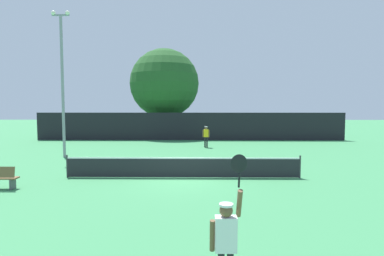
{
  "coord_description": "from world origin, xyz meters",
  "views": [
    {
      "loc": [
        0.63,
        -14.67,
        3.39
      ],
      "look_at": [
        0.35,
        5.55,
        1.95
      ],
      "focal_mm": 29.68,
      "sensor_mm": 36.0,
      "label": 1
    }
  ],
  "objects_px": {
    "player_receiving": "(206,135)",
    "parked_car_near": "(171,127)",
    "light_pole": "(62,76)",
    "large_tree": "(164,83)",
    "parked_car_mid": "(213,128)",
    "tennis_ball": "(163,172)",
    "player_serving": "(226,235)",
    "parked_car_far": "(246,126)"
  },
  "relations": [
    {
      "from": "light_pole",
      "to": "parked_car_mid",
      "type": "xyz_separation_m",
      "value": [
        10.6,
        16.82,
        -4.5
      ]
    },
    {
      "from": "light_pole",
      "to": "parked_car_near",
      "type": "distance_m",
      "value": 19.11
    },
    {
      "from": "player_receiving",
      "to": "light_pole",
      "type": "xyz_separation_m",
      "value": [
        -9.43,
        -4.97,
        4.23
      ]
    },
    {
      "from": "tennis_ball",
      "to": "player_receiving",
      "type": "bearing_deg",
      "value": 75.91
    },
    {
      "from": "parked_car_near",
      "to": "parked_car_mid",
      "type": "relative_size",
      "value": 1.0
    },
    {
      "from": "large_tree",
      "to": "parked_car_far",
      "type": "height_order",
      "value": "large_tree"
    },
    {
      "from": "tennis_ball",
      "to": "parked_car_far",
      "type": "height_order",
      "value": "parked_car_far"
    },
    {
      "from": "player_receiving",
      "to": "light_pole",
      "type": "bearing_deg",
      "value": 27.81
    },
    {
      "from": "light_pole",
      "to": "player_receiving",
      "type": "bearing_deg",
      "value": 27.81
    },
    {
      "from": "player_serving",
      "to": "light_pole",
      "type": "relative_size",
      "value": 0.27
    },
    {
      "from": "parked_car_near",
      "to": "parked_car_far",
      "type": "relative_size",
      "value": 1.04
    },
    {
      "from": "player_receiving",
      "to": "parked_car_near",
      "type": "relative_size",
      "value": 0.38
    },
    {
      "from": "player_serving",
      "to": "parked_car_far",
      "type": "bearing_deg",
      "value": 80.67
    },
    {
      "from": "player_serving",
      "to": "parked_car_mid",
      "type": "bearing_deg",
      "value": 87.46
    },
    {
      "from": "tennis_ball",
      "to": "large_tree",
      "type": "xyz_separation_m",
      "value": [
        -1.83,
        18.98,
        5.75
      ]
    },
    {
      "from": "large_tree",
      "to": "parked_car_near",
      "type": "relative_size",
      "value": 2.15
    },
    {
      "from": "player_receiving",
      "to": "parked_car_far",
      "type": "relative_size",
      "value": 0.4
    },
    {
      "from": "player_serving",
      "to": "parked_car_near",
      "type": "distance_m",
      "value": 32.97
    },
    {
      "from": "large_tree",
      "to": "player_receiving",
      "type": "bearing_deg",
      "value": -65.29
    },
    {
      "from": "large_tree",
      "to": "parked_car_far",
      "type": "distance_m",
      "value": 11.81
    },
    {
      "from": "parked_car_near",
      "to": "player_serving",
      "type": "bearing_deg",
      "value": -91.81
    },
    {
      "from": "player_serving",
      "to": "light_pole",
      "type": "height_order",
      "value": "light_pole"
    },
    {
      "from": "parked_car_far",
      "to": "large_tree",
      "type": "bearing_deg",
      "value": -155.76
    },
    {
      "from": "player_serving",
      "to": "large_tree",
      "type": "bearing_deg",
      "value": 97.82
    },
    {
      "from": "player_receiving",
      "to": "parked_car_mid",
      "type": "bearing_deg",
      "value": -95.65
    },
    {
      "from": "light_pole",
      "to": "large_tree",
      "type": "bearing_deg",
      "value": 70.09
    },
    {
      "from": "parked_car_mid",
      "to": "parked_car_far",
      "type": "height_order",
      "value": "same"
    },
    {
      "from": "player_serving",
      "to": "parked_car_near",
      "type": "height_order",
      "value": "player_serving"
    },
    {
      "from": "player_receiving",
      "to": "tennis_ball",
      "type": "height_order",
      "value": "player_receiving"
    },
    {
      "from": "parked_car_mid",
      "to": "parked_car_far",
      "type": "distance_m",
      "value": 4.68
    },
    {
      "from": "parked_car_mid",
      "to": "tennis_ball",
      "type": "bearing_deg",
      "value": -107.17
    },
    {
      "from": "player_serving",
      "to": "parked_car_near",
      "type": "xyz_separation_m",
      "value": [
        -3.6,
        32.77,
        -0.34
      ]
    },
    {
      "from": "player_serving",
      "to": "large_tree",
      "type": "height_order",
      "value": "large_tree"
    },
    {
      "from": "player_receiving",
      "to": "large_tree",
      "type": "bearing_deg",
      "value": -65.29
    },
    {
      "from": "player_serving",
      "to": "parked_car_near",
      "type": "relative_size",
      "value": 0.57
    },
    {
      "from": "parked_car_mid",
      "to": "parked_car_far",
      "type": "xyz_separation_m",
      "value": [
        4.18,
        2.12,
        0.0
      ]
    },
    {
      "from": "tennis_ball",
      "to": "parked_car_near",
      "type": "xyz_separation_m",
      "value": [
        -1.41,
        22.44,
        0.74
      ]
    },
    {
      "from": "player_receiving",
      "to": "parked_car_near",
      "type": "bearing_deg",
      "value": -73.2
    },
    {
      "from": "player_serving",
      "to": "large_tree",
      "type": "xyz_separation_m",
      "value": [
        -4.03,
        29.32,
        4.66
      ]
    },
    {
      "from": "tennis_ball",
      "to": "light_pole",
      "type": "height_order",
      "value": "light_pole"
    },
    {
      "from": "tennis_ball",
      "to": "large_tree",
      "type": "relative_size",
      "value": 0.01
    },
    {
      "from": "tennis_ball",
      "to": "parked_car_mid",
      "type": "distance_m",
      "value": 21.86
    }
  ]
}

